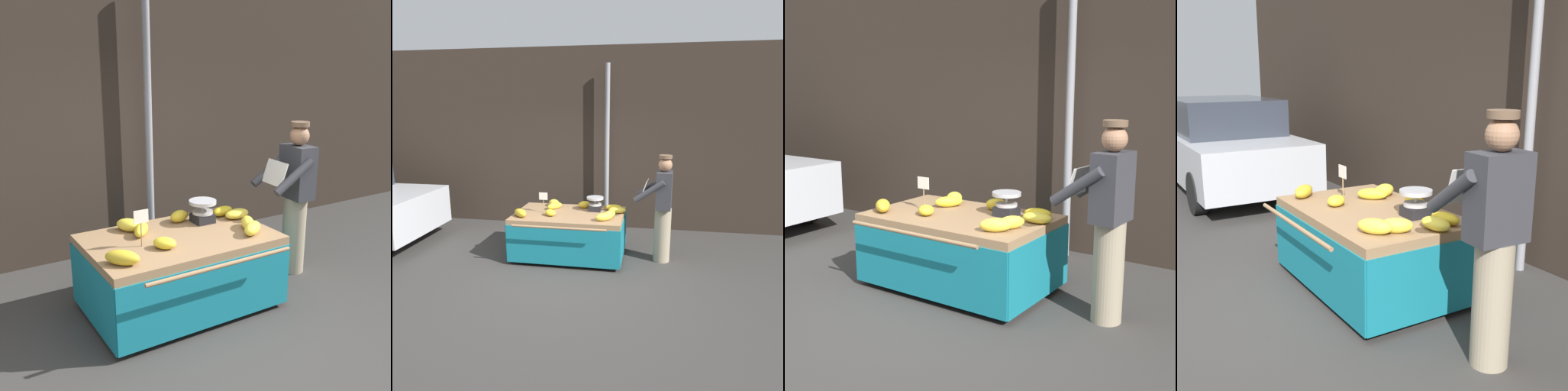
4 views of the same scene
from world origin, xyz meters
TOP-DOWN VIEW (x-y plane):
  - ground_plane at (0.00, 0.00)m, footprint 60.00×60.00m
  - back_wall at (0.00, 2.75)m, footprint 16.00×0.24m
  - street_pole at (0.30, 2.45)m, footprint 0.09×0.09m
  - banana_cart at (-0.12, 0.95)m, footprint 1.79×1.33m
  - weighing_scale at (0.27, 1.17)m, footprint 0.28×0.28m
  - price_sign at (-0.54, 0.89)m, footprint 0.14×0.01m
  - banana_bunch_0 at (-0.84, 0.62)m, footprint 0.31×0.31m
  - banana_bunch_1 at (0.07, 1.30)m, footprint 0.25×0.19m
  - banana_bunch_2 at (0.57, 1.24)m, footprint 0.29×0.19m
  - banana_bunch_3 at (-0.43, 1.16)m, footprint 0.27×0.31m
  - banana_bunch_4 at (0.49, 0.63)m, footprint 0.31×0.28m
  - banana_bunch_5 at (0.55, 0.78)m, footprint 0.24×0.28m
  - banana_bunch_6 at (-0.48, 1.32)m, footprint 0.29×0.32m
  - banana_bunch_7 at (-0.39, 0.75)m, footprint 0.25×0.26m
  - banana_bunch_8 at (0.65, 1.09)m, footprint 0.30×0.18m
  - vendor_person at (1.37, 1.00)m, footprint 0.60×0.55m

SIDE VIEW (x-z plane):
  - ground_plane at x=0.00m, z-range 0.00..0.00m
  - banana_cart at x=-0.12m, z-range 0.17..0.91m
  - banana_bunch_2 at x=0.57m, z-range 0.74..0.84m
  - banana_bunch_8 at x=0.65m, z-range 0.74..0.84m
  - banana_bunch_7 at x=-0.39m, z-range 0.74..0.84m
  - banana_bunch_3 at x=-0.43m, z-range 0.74..0.85m
  - banana_bunch_5 at x=0.55m, z-range 0.74..0.86m
  - banana_bunch_6 at x=-0.48m, z-range 0.74..0.86m
  - banana_bunch_4 at x=0.49m, z-range 0.74..0.86m
  - banana_bunch_1 at x=0.07m, z-range 0.74..0.86m
  - banana_bunch_0 at x=-0.84m, z-range 0.74..0.86m
  - weighing_scale at x=0.27m, z-range 0.74..0.97m
  - vendor_person at x=1.37m, z-range 0.02..1.73m
  - price_sign at x=-0.54m, z-range 0.82..1.16m
  - street_pole at x=0.30m, z-range 0.00..3.23m
  - back_wall at x=0.00m, z-range 0.00..3.57m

